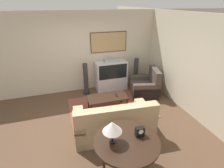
{
  "coord_description": "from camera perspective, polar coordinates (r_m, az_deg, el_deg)",
  "views": [
    {
      "loc": [
        -0.77,
        -3.7,
        2.92
      ],
      "look_at": [
        0.62,
        0.68,
        0.75
      ],
      "focal_mm": 28.0,
      "sensor_mm": 36.0,
      "label": 1
    }
  ],
  "objects": [
    {
      "name": "ground_plane",
      "position": [
        4.77,
        -4.73,
        -12.54
      ],
      "size": [
        12.0,
        12.0,
        0.0
      ],
      "primitive_type": "plane",
      "color": "brown"
    },
    {
      "name": "wall_back",
      "position": [
        6.08,
        -9.73,
        10.03
      ],
      "size": [
        12.0,
        0.1,
        2.7
      ],
      "color": "beige",
      "rests_on": "ground_plane"
    },
    {
      "name": "wall_right",
      "position": [
        5.26,
        23.93,
        5.72
      ],
      "size": [
        0.06,
        12.0,
        2.7
      ],
      "color": "beige",
      "rests_on": "ground_plane"
    },
    {
      "name": "area_rug",
      "position": [
        5.35,
        -0.47,
        -7.69
      ],
      "size": [
        2.41,
        1.79,
        0.01
      ],
      "color": "brown",
      "rests_on": "ground_plane"
    },
    {
      "name": "tv",
      "position": [
        6.25,
        -0.28,
        2.84
      ],
      "size": [
        1.1,
        0.48,
        1.13
      ],
      "color": "silver",
      "rests_on": "ground_plane"
    },
    {
      "name": "couch",
      "position": [
        4.24,
        0.62,
        -12.58
      ],
      "size": [
        1.91,
        1.07,
        0.92
      ],
      "rotation": [
        0.0,
        0.0,
        3.06
      ],
      "color": "tan",
      "rests_on": "ground_plane"
    },
    {
      "name": "armchair",
      "position": [
        6.06,
        10.84,
        -0.81
      ],
      "size": [
        1.06,
        1.09,
        0.94
      ],
      "rotation": [
        0.0,
        0.0,
        -1.83
      ],
      "color": "#473D38",
      "rests_on": "ground_plane"
    },
    {
      "name": "coffee_table",
      "position": [
        5.1,
        -1.5,
        -4.59
      ],
      "size": [
        1.15,
        0.57,
        0.42
      ],
      "color": "black",
      "rests_on": "ground_plane"
    },
    {
      "name": "console_table",
      "position": [
        3.15,
        4.82,
        -18.74
      ],
      "size": [
        1.13,
        1.13,
        0.81
      ],
      "color": "black",
      "rests_on": "ground_plane"
    },
    {
      "name": "table_lamp",
      "position": [
        2.85,
        0.1,
        -13.84
      ],
      "size": [
        0.32,
        0.32,
        0.41
      ],
      "color": "black",
      "rests_on": "console_table"
    },
    {
      "name": "mantel_clock",
      "position": [
        3.15,
        9.04,
        -15.11
      ],
      "size": [
        0.15,
        0.1,
        0.18
      ],
      "color": "black",
      "rests_on": "console_table"
    },
    {
      "name": "remote",
      "position": [
        5.15,
        1.43,
        -3.6
      ],
      "size": [
        0.06,
        0.16,
        0.02
      ],
      "color": "black",
      "rests_on": "coffee_table"
    },
    {
      "name": "speaker_tower_left",
      "position": [
        5.99,
        -8.52,
        1.4
      ],
      "size": [
        0.27,
        0.27,
        1.1
      ],
      "color": "black",
      "rests_on": "ground_plane"
    },
    {
      "name": "speaker_tower_right",
      "position": [
        6.5,
        7.74,
        3.4
      ],
      "size": [
        0.27,
        0.27,
        1.1
      ],
      "color": "black",
      "rests_on": "ground_plane"
    }
  ]
}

